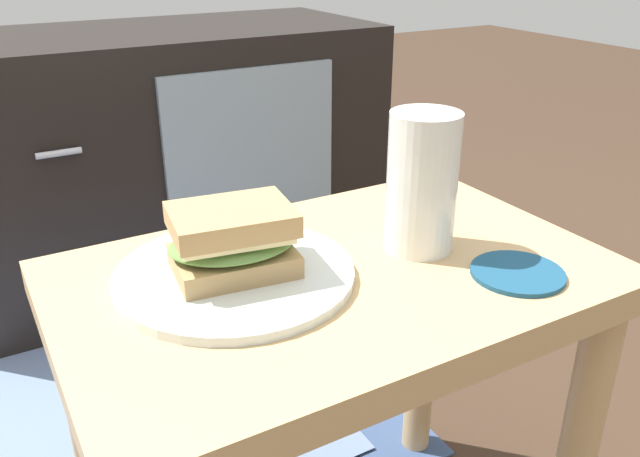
# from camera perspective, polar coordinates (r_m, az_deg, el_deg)

# --- Properties ---
(side_table) EXTENTS (0.56, 0.36, 0.46)m
(side_table) POSITION_cam_1_polar(r_m,az_deg,el_deg) (0.72, 1.34, -9.89)
(side_table) COLOR tan
(side_table) RESTS_ON ground
(tv_cabinet) EXTENTS (0.96, 0.46, 0.58)m
(tv_cabinet) POSITION_cam_1_polar(r_m,az_deg,el_deg) (1.59, -13.07, 6.07)
(tv_cabinet) COLOR black
(tv_cabinet) RESTS_ON ground
(area_rug) EXTENTS (1.21, 0.77, 0.01)m
(area_rug) POSITION_cam_1_polar(r_m,az_deg,el_deg) (1.25, -24.48, -16.19)
(area_rug) COLOR #384C72
(area_rug) RESTS_ON ground
(plate) EXTENTS (0.24, 0.24, 0.01)m
(plate) POSITION_cam_1_polar(r_m,az_deg,el_deg) (0.66, -7.38, -3.98)
(plate) COLOR silver
(plate) RESTS_ON side_table
(sandwich_front) EXTENTS (0.13, 0.11, 0.07)m
(sandwich_front) POSITION_cam_1_polar(r_m,az_deg,el_deg) (0.64, -7.56, -1.02)
(sandwich_front) COLOR tan
(sandwich_front) RESTS_ON plate
(beer_glass) EXTENTS (0.07, 0.07, 0.15)m
(beer_glass) POSITION_cam_1_polar(r_m,az_deg,el_deg) (0.70, 8.77, 3.69)
(beer_glass) COLOR silver
(beer_glass) RESTS_ON side_table
(coaster) EXTENTS (0.09, 0.09, 0.01)m
(coaster) POSITION_cam_1_polar(r_m,az_deg,el_deg) (0.69, 16.73, -3.71)
(coaster) COLOR navy
(coaster) RESTS_ON side_table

